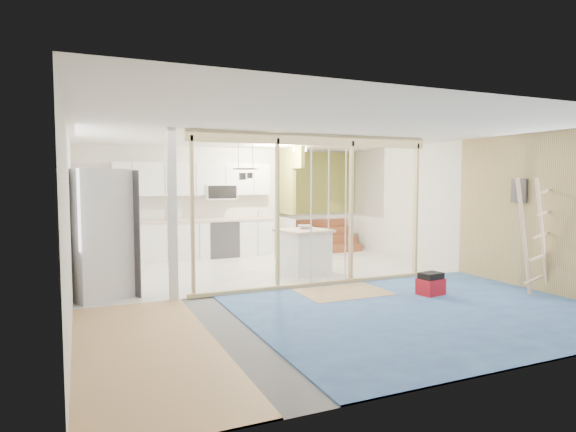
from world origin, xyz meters
name	(u,v)px	position (x,y,z in m)	size (l,w,h in m)	color
room	(300,212)	(0.00, 0.00, 1.30)	(7.01, 8.01, 2.61)	slate
floor_overlays	(302,287)	(0.07, 0.06, 0.01)	(7.00, 8.00, 0.03)	silver
stud_frame	(285,194)	(-0.27, 0.00, 1.61)	(4.66, 0.14, 2.60)	#D3B981
base_cabinets	(168,242)	(-1.61, 3.36, 0.47)	(4.45, 2.24, 0.93)	white
upper_cabinets	(197,180)	(-0.84, 3.82, 1.82)	(3.60, 0.41, 0.85)	white
green_partition	(312,215)	(2.04, 3.66, 0.94)	(2.25, 1.51, 2.60)	olive
pot_rack	(246,172)	(-0.31, 1.89, 2.00)	(0.52, 0.52, 0.72)	black
sheathing_panel	(553,214)	(3.48, -2.00, 1.30)	(0.02, 4.00, 2.60)	tan
electrical_panel	(519,191)	(3.43, -1.40, 1.65)	(0.04, 0.30, 0.40)	#38373C
ceiling_light	(300,150)	(1.40, 3.00, 2.54)	(0.32, 0.32, 0.08)	#FFEABF
fridge	(98,234)	(-3.12, 0.65, 1.00)	(1.15, 1.11, 2.00)	silver
island	(303,252)	(0.60, 1.10, 0.43)	(1.03, 1.03, 0.88)	white
bowl	(305,227)	(0.70, 1.24, 0.91)	(0.28, 0.28, 0.07)	beige
soap_bottle_a	(167,213)	(-1.55, 3.72, 1.09)	(0.12, 0.12, 0.32)	#A8B0BB
soap_bottle_b	(260,213)	(0.66, 3.70, 1.04)	(0.10, 0.10, 0.21)	silver
toolbox	(431,285)	(1.69, -1.29, 0.18)	(0.43, 0.35, 0.37)	red
ladder	(536,236)	(3.19, -1.95, 0.95)	(1.00, 0.07, 1.85)	beige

